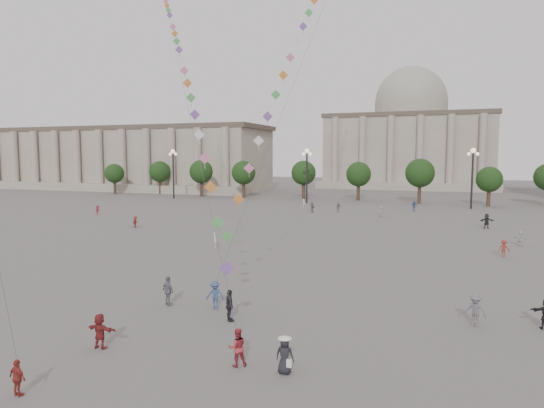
% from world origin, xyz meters
% --- Properties ---
extents(ground, '(360.00, 360.00, 0.00)m').
position_xyz_m(ground, '(0.00, 0.00, 0.00)').
color(ground, '#585653').
rests_on(ground, ground).
extents(hall_west, '(84.00, 26.22, 17.20)m').
position_xyz_m(hall_west, '(-75.00, 93.89, 8.43)').
color(hall_west, gray).
rests_on(hall_west, ground).
extents(hall_central, '(48.30, 34.30, 35.50)m').
position_xyz_m(hall_central, '(0.00, 129.22, 14.23)').
color(hall_central, gray).
rests_on(hall_central, ground).
extents(tree_row, '(137.12, 5.12, 8.00)m').
position_xyz_m(tree_row, '(0.00, 78.00, 5.39)').
color(tree_row, '#322419').
rests_on(tree_row, ground).
extents(lamp_post_far_west, '(2.00, 0.90, 10.65)m').
position_xyz_m(lamp_post_far_west, '(-45.00, 70.00, 7.35)').
color(lamp_post_far_west, '#262628').
rests_on(lamp_post_far_west, ground).
extents(lamp_post_mid_west, '(2.00, 0.90, 10.65)m').
position_xyz_m(lamp_post_mid_west, '(-15.00, 70.00, 7.35)').
color(lamp_post_mid_west, '#262628').
rests_on(lamp_post_mid_west, ground).
extents(lamp_post_mid_east, '(2.00, 0.90, 10.65)m').
position_xyz_m(lamp_post_mid_east, '(15.00, 70.00, 7.35)').
color(lamp_post_mid_east, '#262628').
rests_on(lamp_post_mid_east, ground).
extents(person_crowd_0, '(1.13, 0.88, 1.80)m').
position_xyz_m(person_crowd_0, '(5.78, 62.80, 0.90)').
color(person_crowd_0, '#355279').
rests_on(person_crowd_0, ground).
extents(person_crowd_2, '(0.62, 1.02, 1.54)m').
position_xyz_m(person_crowd_2, '(-40.94, 40.59, 0.77)').
color(person_crowd_2, '#99293E').
rests_on(person_crowd_2, ground).
extents(person_crowd_4, '(1.58, 1.03, 1.63)m').
position_xyz_m(person_crowd_4, '(1.60, 52.88, 0.81)').
color(person_crowd_4, silver).
rests_on(person_crowd_4, ground).
extents(person_crowd_6, '(1.34, 1.04, 1.82)m').
position_xyz_m(person_crowd_6, '(12.52, 6.64, 0.91)').
color(person_crowd_6, '#5B5B60').
rests_on(person_crowd_6, ground).
extents(person_crowd_7, '(1.52, 0.98, 1.57)m').
position_xyz_m(person_crowd_7, '(18.22, 33.99, 0.78)').
color(person_crowd_7, silver).
rests_on(person_crowd_7, ground).
extents(person_crowd_8, '(1.15, 0.83, 1.61)m').
position_xyz_m(person_crowd_8, '(16.00, 27.35, 0.81)').
color(person_crowd_8, maroon).
rests_on(person_crowd_8, ground).
extents(person_crowd_9, '(1.88, 1.03, 1.93)m').
position_xyz_m(person_crowd_9, '(15.83, 45.74, 0.96)').
color(person_crowd_9, '#222227').
rests_on(person_crowd_9, ground).
extents(person_crowd_10, '(0.47, 0.65, 1.67)m').
position_xyz_m(person_crowd_10, '(-12.85, 60.64, 0.83)').
color(person_crowd_10, white).
rests_on(person_crowd_10, ground).
extents(person_crowd_12, '(1.34, 1.54, 1.68)m').
position_xyz_m(person_crowd_12, '(-9.90, 55.34, 0.84)').
color(person_crowd_12, slate).
rests_on(person_crowd_12, ground).
extents(person_crowd_13, '(0.66, 0.65, 1.53)m').
position_xyz_m(person_crowd_13, '(-11.31, 22.53, 0.76)').
color(person_crowd_13, silver).
rests_on(person_crowd_13, ground).
extents(person_crowd_16, '(1.06, 0.79, 1.67)m').
position_xyz_m(person_crowd_16, '(-5.91, 56.87, 0.83)').
color(person_crowd_16, slate).
rests_on(person_crowd_16, ground).
extents(person_crowd_17, '(0.58, 0.99, 1.51)m').
position_xyz_m(person_crowd_17, '(-27.14, 31.17, 0.76)').
color(person_crowd_17, maroon).
rests_on(person_crowd_17, ground).
extents(tourist_0, '(0.91, 0.47, 1.48)m').
position_xyz_m(tourist_0, '(-4.73, -7.86, 0.74)').
color(tourist_0, maroon).
rests_on(tourist_0, ground).
extents(tourist_1, '(1.04, 1.10, 1.83)m').
position_xyz_m(tourist_1, '(-0.54, 2.78, 0.91)').
color(tourist_1, black).
rests_on(tourist_1, ground).
extents(tourist_2, '(1.62, 0.55, 1.73)m').
position_xyz_m(tourist_2, '(-4.88, -2.88, 0.86)').
color(tourist_2, maroon).
rests_on(tourist_2, ground).
extents(tourist_3, '(1.20, 0.89, 1.89)m').
position_xyz_m(tourist_3, '(-5.39, 4.12, 0.94)').
color(tourist_3, slate).
rests_on(tourist_3, ground).
extents(kite_flyer_0, '(1.07, 1.02, 1.73)m').
position_xyz_m(kite_flyer_0, '(2.24, -2.44, 0.87)').
color(kite_flyer_0, '#A02B32').
rests_on(kite_flyer_0, ground).
extents(kite_flyer_1, '(1.23, 0.84, 1.75)m').
position_xyz_m(kite_flyer_1, '(-2.32, 4.50, 0.88)').
color(kite_flyer_1, '#344B77').
rests_on(kite_flyer_1, ground).
extents(hat_person, '(0.82, 0.60, 1.69)m').
position_xyz_m(hat_person, '(4.48, -2.43, 0.86)').
color(hat_person, black).
rests_on(hat_person, ground).
extents(kite_train_west, '(32.48, 45.53, 66.57)m').
position_xyz_m(kite_train_west, '(-15.06, 22.26, 19.79)').
color(kite_train_west, '#3F3F3F').
rests_on(kite_train_west, ground).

